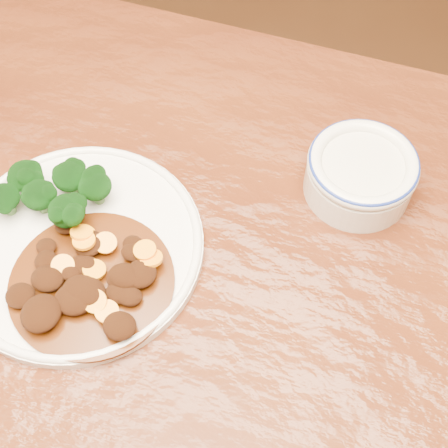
% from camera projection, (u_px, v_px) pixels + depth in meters
% --- Properties ---
extents(dining_table, '(1.51, 0.92, 0.75)m').
position_uv_depth(dining_table, '(169.00, 341.00, 0.73)').
color(dining_table, '#53240E').
rests_on(dining_table, ground).
extents(dinner_plate, '(0.28, 0.28, 0.02)m').
position_uv_depth(dinner_plate, '(79.00, 246.00, 0.69)').
color(dinner_plate, white).
rests_on(dinner_plate, dining_table).
extents(broccoli_florets, '(0.13, 0.08, 0.05)m').
position_uv_depth(broccoli_florets, '(51.00, 191.00, 0.69)').
color(broccoli_florets, '#588645').
rests_on(broccoli_florets, dinner_plate).
extents(mince_stew, '(0.18, 0.18, 0.03)m').
position_uv_depth(mince_stew, '(87.00, 282.00, 0.65)').
color(mince_stew, '#492007').
rests_on(mince_stew, dinner_plate).
extents(dip_bowl, '(0.13, 0.13, 0.06)m').
position_uv_depth(dip_bowl, '(361.00, 173.00, 0.72)').
color(dip_bowl, beige).
rests_on(dip_bowl, dining_table).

